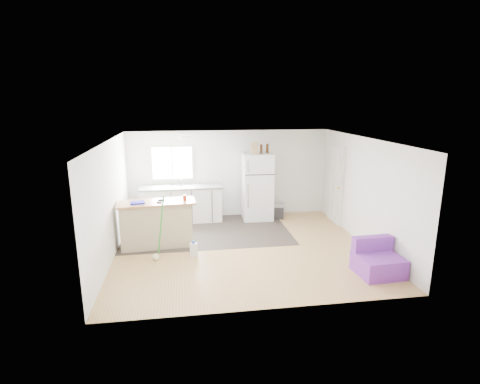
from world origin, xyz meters
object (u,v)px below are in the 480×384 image
peninsula (157,224)px  cooler (275,210)px  kitchen_cabinets (182,203)px  mop (157,249)px  purple_seat (377,261)px  blue_tray (137,203)px  red_cup (185,198)px  cardboard_box (254,148)px  bottle_left (261,149)px  refrigerator (257,186)px  cleaner_jug (194,250)px  bottle_right (267,149)px

peninsula → cooler: bearing=23.3°
kitchen_cabinets → mop: (-0.51, -2.47, -0.26)m
purple_seat → peninsula: bearing=151.4°
blue_tray → red_cup: bearing=5.5°
mop → cardboard_box: bearing=11.0°
bottle_left → cooler: bearing=11.0°
purple_seat → red_cup: bearing=147.4°
refrigerator → mop: (-2.56, -2.41, -0.68)m
mop → red_cup: (0.60, 0.76, 0.86)m
red_cup → cardboard_box: 2.62m
refrigerator → purple_seat: 4.06m
mop → cardboard_box: size_ratio=4.58×
red_cup → cleaner_jug: bearing=-78.0°
mop → blue_tray: mop is taller
refrigerator → purple_seat: refrigerator is taller
kitchen_cabinets → refrigerator: (2.05, -0.06, 0.41)m
purple_seat → red_cup: 4.18m
refrigerator → peninsula: bearing=-145.9°
kitchen_cabinets → cardboard_box: 2.45m
bottle_right → peninsula: bearing=-149.7°
purple_seat → cooler: bearing=103.6°
mop → bottle_left: 3.91m
red_cup → cardboard_box: size_ratio=0.40×
cooler → purple_seat: (1.09, -3.68, 0.03)m
purple_seat → refrigerator: bearing=110.5°
refrigerator → cooler: bearing=1.3°
purple_seat → cleaner_jug: (-3.40, 1.32, -0.09)m
purple_seat → cardboard_box: cardboard_box is taller
cleaner_jug → red_cup: size_ratio=2.83×
cleaner_jug → bottle_left: 3.46m
purple_seat → bottle_left: (-1.51, 3.60, 1.70)m
bottle_right → refrigerator: bearing=-176.5°
kitchen_cabinets → purple_seat: size_ratio=2.65×
refrigerator → red_cup: refrigerator is taller
purple_seat → cardboard_box: (-1.68, 3.64, 1.72)m
kitchen_cabinets → purple_seat: kitchen_cabinets is taller
peninsula → kitchen_cabinets: bearing=67.4°
mop → cooler: bearing=5.3°
kitchen_cabinets → cooler: kitchen_cabinets is taller
refrigerator → red_cup: size_ratio=15.09×
peninsula → refrigerator: bearing=27.7°
cleaner_jug → purple_seat: bearing=-14.5°
refrigerator → cooler: size_ratio=3.03×
kitchen_cabinets → mop: mop is taller
kitchen_cabinets → cleaner_jug: size_ratio=6.44×
refrigerator → bottle_left: bottle_left is taller
peninsula → bottle_left: (2.68, 1.58, 1.41)m
cleaner_jug → cardboard_box: (1.72, 2.32, 1.81)m
mop → purple_seat: bearing=-49.9°
cardboard_box → bottle_right: cardboard_box is taller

